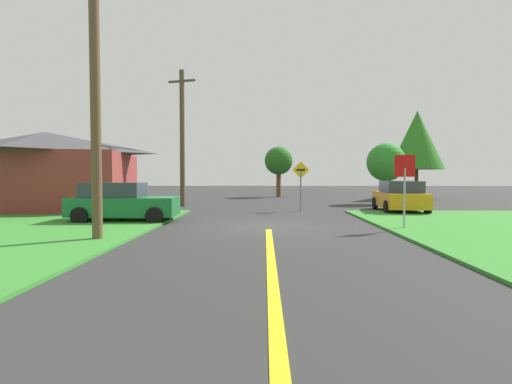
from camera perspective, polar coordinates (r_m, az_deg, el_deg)
ground_plane at (r=15.18m, az=1.77°, el=-4.86°), size 120.00×120.00×0.00m
lane_stripe_center at (r=7.32m, az=2.39°, el=-12.68°), size 0.20×14.00×0.01m
stop_sign at (r=14.96m, az=20.36°, el=2.01°), size 0.76×0.16×2.63m
parked_car_near_building at (r=17.34m, az=-18.54°, el=-1.41°), size 4.30×2.09×1.62m
car_on_crossroad at (r=22.46m, az=19.74°, el=-0.59°), size 2.47×4.68×1.62m
utility_pole_near at (r=12.76m, az=-21.89°, el=14.52°), size 1.80×0.29×9.01m
utility_pole_mid at (r=25.27m, az=-10.43°, el=7.72°), size 1.76×0.63×8.35m
direction_sign at (r=21.65m, az=6.37°, el=1.67°), size 0.90×0.13×2.66m
oak_tree_left at (r=35.59m, az=21.89°, el=6.85°), size 4.36×4.36×7.21m
pine_tree_center at (r=35.82m, az=3.23°, el=4.39°), size 2.49×2.49×4.48m
oak_tree_right at (r=28.48m, az=17.99°, el=4.01°), size 2.57×2.57×4.09m
barn at (r=25.45m, az=-27.71°, el=2.68°), size 9.86×8.77×4.34m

